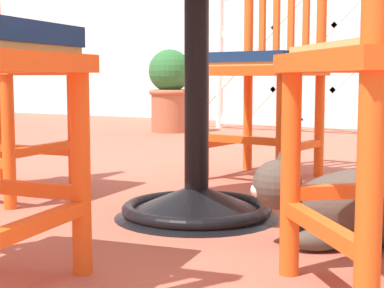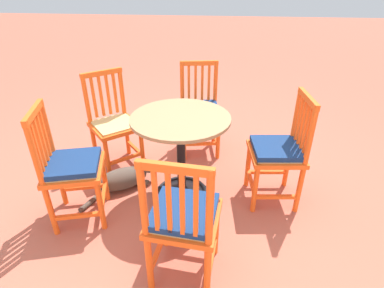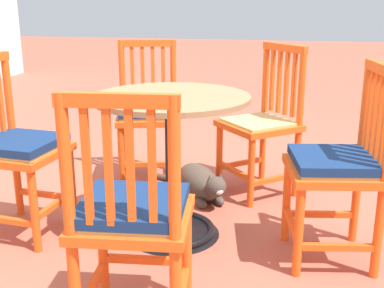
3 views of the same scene
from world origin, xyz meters
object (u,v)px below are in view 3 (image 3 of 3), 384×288
(orange_chair_facing_out, at_px, (262,125))
(tabby_cat, at_px, (201,183))
(orange_chair_by_planter, at_px, (338,167))
(cafe_table, at_px, (173,182))
(orange_chair_at_corner, at_px, (132,217))
(orange_chair_near_fence, at_px, (148,114))
(orange_chair_tucked_in, at_px, (17,149))

(orange_chair_facing_out, xyz_separation_m, tabby_cat, (-0.19, 0.34, -0.34))
(tabby_cat, bearing_deg, orange_chair_by_planter, -128.42)
(cafe_table, relative_size, tabby_cat, 1.34)
(orange_chair_at_corner, bearing_deg, orange_chair_near_fence, 14.22)
(cafe_table, bearing_deg, orange_chair_by_planter, -95.96)
(orange_chair_tucked_in, distance_m, orange_chair_at_corner, 1.04)
(orange_chair_by_planter, xyz_separation_m, orange_chair_near_fence, (0.83, 1.13, 0.00))
(cafe_table, bearing_deg, orange_chair_facing_out, -30.30)
(cafe_table, relative_size, orange_chair_tucked_in, 0.83)
(orange_chair_tucked_in, bearing_deg, orange_chair_facing_out, -55.55)
(orange_chair_at_corner, bearing_deg, cafe_table, 3.16)
(orange_chair_near_fence, xyz_separation_m, tabby_cat, (-0.25, -0.40, -0.35))
(orange_chair_by_planter, distance_m, orange_chair_near_fence, 1.40)
(orange_chair_by_planter, height_order, orange_chair_facing_out, same)
(cafe_table, bearing_deg, orange_chair_near_fence, 24.44)
(cafe_table, xyz_separation_m, orange_chair_tucked_in, (-0.12, 0.77, 0.16))
(orange_chair_near_fence, height_order, tabby_cat, orange_chair_near_fence)
(orange_chair_by_planter, distance_m, tabby_cat, 1.00)
(orange_chair_near_fence, bearing_deg, orange_chair_facing_out, -95.28)
(cafe_table, distance_m, orange_chair_tucked_in, 0.80)
(orange_chair_tucked_in, bearing_deg, cafe_table, -81.20)
(orange_chair_facing_out, bearing_deg, orange_chair_near_fence, 84.72)
(orange_chair_tucked_in, xyz_separation_m, orange_chair_at_corner, (-0.64, -0.81, 0.00))
(orange_chair_by_planter, bearing_deg, cafe_table, 84.04)
(orange_chair_at_corner, relative_size, tabby_cat, 1.60)
(orange_chair_by_planter, xyz_separation_m, tabby_cat, (0.58, 0.73, -0.35))
(orange_chair_by_planter, bearing_deg, tabby_cat, 51.58)
(cafe_table, height_order, orange_chair_facing_out, orange_chair_facing_out)
(orange_chair_facing_out, bearing_deg, orange_chair_tucked_in, 124.45)
(cafe_table, xyz_separation_m, orange_chair_facing_out, (0.68, -0.40, 0.15))
(orange_chair_tucked_in, distance_m, orange_chair_by_planter, 1.56)
(orange_chair_at_corner, height_order, orange_chair_near_fence, same)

